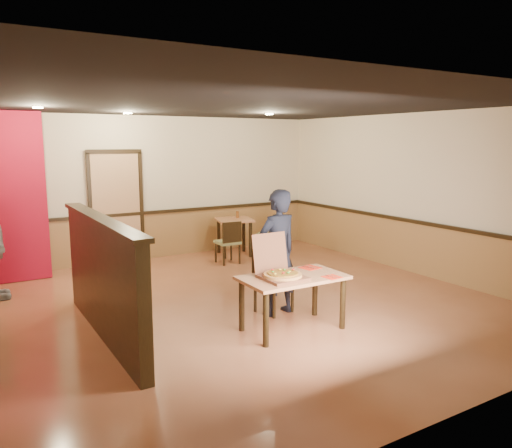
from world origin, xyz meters
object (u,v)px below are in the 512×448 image
Objects in this scene: side_chair_left at (229,240)px; diner_chair at (270,277)px; main_table at (293,284)px; condiment at (237,215)px; diner at (277,253)px; pizza_box at (280,273)px; side_table at (234,227)px; side_chair_right at (270,233)px.

diner_chair is at bearing 73.74° from side_chair_left.
main_table is 1.47× the size of diner_chair.
side_chair_left is 0.96m from condiment.
diner reaches higher than pizza_box.
side_chair_left is at bearing -129.71° from condiment.
side_chair_left is (0.78, 2.67, -0.03)m from diner_chair.
side_table is (0.45, 0.61, 0.13)m from side_chair_left.
side_table is 3.65m from diner.
pizza_box is at bearing 71.98° from side_chair_left.
pizza_box is at bearing 19.97° from side_chair_right.
side_chair_right is 3.98m from pizza_box.
diner_chair reaches higher than main_table.
condiment is (1.49, 4.08, 0.24)m from main_table.
diner reaches higher than side_chair_left.
diner_chair is 3.19m from side_chair_right.
main_table is 1.50× the size of side_table.
diner_chair is 1.06× the size of side_chair_left.
diner_chair reaches higher than side_chair_left.
main_table is at bearing 74.80° from side_chair_left.
pizza_box reaches higher than condiment.
side_chair_left is 0.96× the size of side_table.
diner_chair reaches higher than side_table.
side_chair_left is (0.93, 3.40, -0.13)m from main_table.
main_table is 4.24m from side_table.
side_chair_right is at bearing -50.74° from side_table.
pizza_box is 4.40m from condiment.
main_table is 1.56× the size of side_chair_left.
condiment is at bearing -117.90° from diner.
pizza_box is (-0.33, -0.72, 0.27)m from diner_chair.
diner_chair is at bearing 18.28° from side_chair_right.
condiment reaches higher than diner_chair.
side_table is at bearing -149.25° from condiment.
side_chair_right is 1.06× the size of side_table.
diner_chair is (0.15, 0.73, -0.10)m from main_table.
diner is (-1.22, -3.42, 0.27)m from side_table.
diner is at bearing -97.47° from diner_chair.
side_chair_left is 5.92× the size of condiment.
side_table is at bearing -89.66° from side_chair_right.
main_table is at bearing -110.12° from condiment.
side_table is (1.23, 3.28, 0.10)m from diner_chair.
diner_chair is 0.84m from pizza_box.
condiment is at bearing -129.61° from side_chair_left.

